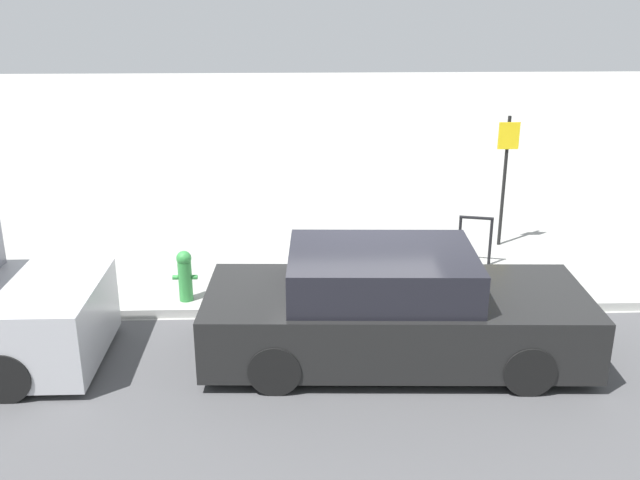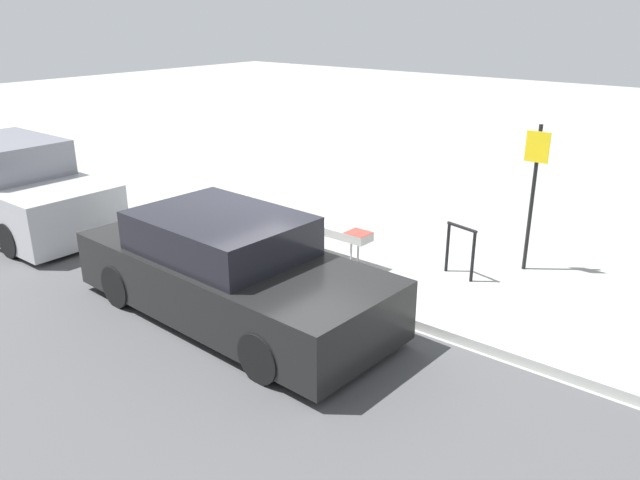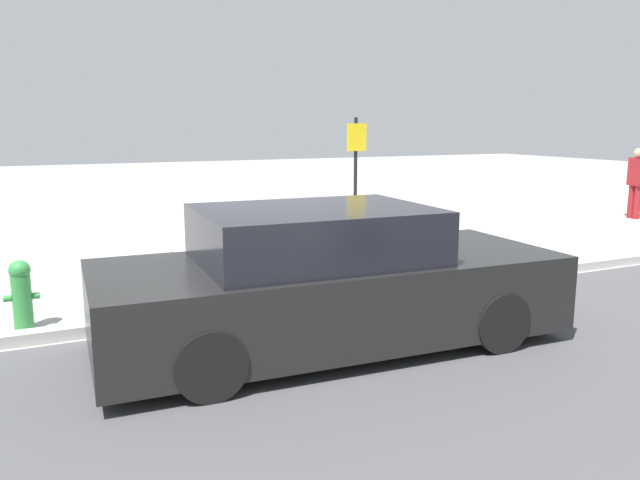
{
  "view_description": "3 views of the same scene",
  "coord_description": "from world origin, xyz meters",
  "px_view_note": "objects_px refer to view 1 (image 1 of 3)",
  "views": [
    {
      "loc": [
        -0.9,
        -9.12,
        4.34
      ],
      "look_at": [
        -0.56,
        0.34,
        0.97
      ],
      "focal_mm": 40.0,
      "sensor_mm": 36.0,
      "label": 1
    },
    {
      "loc": [
        5.93,
        -6.44,
        3.89
      ],
      "look_at": [
        0.41,
        0.43,
        0.61
      ],
      "focal_mm": 35.0,
      "sensor_mm": 36.0,
      "label": 2
    },
    {
      "loc": [
        -2.35,
        -6.7,
        2.19
      ],
      "look_at": [
        1.0,
        0.47,
        0.72
      ],
      "focal_mm": 35.0,
      "sensor_mm": 36.0,
      "label": 3
    }
  ],
  "objects_px": {
    "bench": "(358,251)",
    "fire_hydrant": "(185,274)",
    "bike_rack": "(475,235)",
    "sign_post": "(505,169)",
    "parked_car_near": "(392,310)"
  },
  "relations": [
    {
      "from": "parked_car_near",
      "to": "bike_rack",
      "type": "bearing_deg",
      "value": 62.5
    },
    {
      "from": "bench",
      "to": "bike_rack",
      "type": "height_order",
      "value": "bike_rack"
    },
    {
      "from": "sign_post",
      "to": "fire_hydrant",
      "type": "bearing_deg",
      "value": -157.23
    },
    {
      "from": "sign_post",
      "to": "fire_hydrant",
      "type": "xyz_separation_m",
      "value": [
        -5.24,
        -2.2,
        -0.98
      ]
    },
    {
      "from": "bike_rack",
      "to": "fire_hydrant",
      "type": "xyz_separation_m",
      "value": [
        -4.56,
        -1.29,
        -0.09
      ]
    },
    {
      "from": "fire_hydrant",
      "to": "sign_post",
      "type": "bearing_deg",
      "value": 22.77
    },
    {
      "from": "bike_rack",
      "to": "bench",
      "type": "bearing_deg",
      "value": -159.56
    },
    {
      "from": "bench",
      "to": "fire_hydrant",
      "type": "xyz_separation_m",
      "value": [
        -2.57,
        -0.55,
        -0.13
      ]
    },
    {
      "from": "bench",
      "to": "fire_hydrant",
      "type": "height_order",
      "value": "fire_hydrant"
    },
    {
      "from": "sign_post",
      "to": "fire_hydrant",
      "type": "distance_m",
      "value": 5.77
    },
    {
      "from": "bench",
      "to": "fire_hydrant",
      "type": "relative_size",
      "value": 2.14
    },
    {
      "from": "bench",
      "to": "bike_rack",
      "type": "bearing_deg",
      "value": 21.76
    },
    {
      "from": "parked_car_near",
      "to": "fire_hydrant",
      "type": "bearing_deg",
      "value": 149.2
    },
    {
      "from": "bike_rack",
      "to": "parked_car_near",
      "type": "distance_m",
      "value": 3.59
    },
    {
      "from": "bike_rack",
      "to": "fire_hydrant",
      "type": "distance_m",
      "value": 4.74
    }
  ]
}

